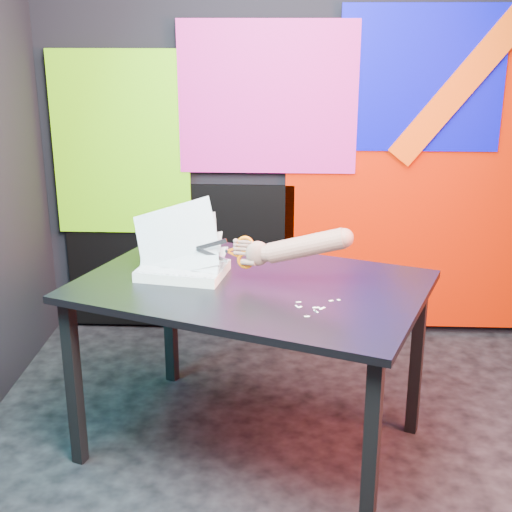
{
  "coord_description": "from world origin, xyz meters",
  "views": [
    {
      "loc": [
        -0.13,
        -2.37,
        1.76
      ],
      "look_at": [
        -0.26,
        0.26,
        0.87
      ],
      "focal_mm": 50.0,
      "sensor_mm": 36.0,
      "label": 1
    }
  ],
  "objects": [
    {
      "name": "backdrop",
      "position": [
        0.06,
        1.46,
        0.96
      ],
      "size": [
        2.88,
        0.05,
        2.08
      ],
      "color": "#BD1800",
      "rests_on": "ground"
    },
    {
      "name": "work_table",
      "position": [
        -0.28,
        0.28,
        0.67
      ],
      "size": [
        1.57,
        1.31,
        0.75
      ],
      "rotation": [
        0.0,
        0.0,
        -0.36
      ],
      "color": "black",
      "rests_on": "ground"
    },
    {
      "name": "scissors",
      "position": [
        -0.32,
        0.3,
        0.87
      ],
      "size": [
        0.24,
        0.06,
        0.14
      ],
      "rotation": [
        0.0,
        0.0,
        -0.21
      ],
      "color": "silver",
      "rests_on": "printout_stack"
    },
    {
      "name": "room",
      "position": [
        0.0,
        0.0,
        1.35
      ],
      "size": [
        3.01,
        3.01,
        2.71
      ],
      "color": "black",
      "rests_on": "ground"
    },
    {
      "name": "hand_forearm",
      "position": [
        -0.09,
        0.25,
        0.91
      ],
      "size": [
        0.46,
        0.14,
        0.18
      ],
      "rotation": [
        0.0,
        0.0,
        -0.21
      ],
      "color": "#996554",
      "rests_on": "work_table"
    },
    {
      "name": "printout_stack",
      "position": [
        -0.56,
        0.35,
        0.78
      ],
      "size": [
        0.41,
        0.31,
        0.33
      ],
      "rotation": [
        0.0,
        0.0,
        -0.18
      ],
      "color": "white",
      "rests_on": "work_table"
    },
    {
      "name": "paper_clippings",
      "position": [
        -0.03,
        0.04,
        0.75
      ],
      "size": [
        0.17,
        0.17,
        0.0
      ],
      "color": "white",
      "rests_on": "work_table"
    }
  ]
}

